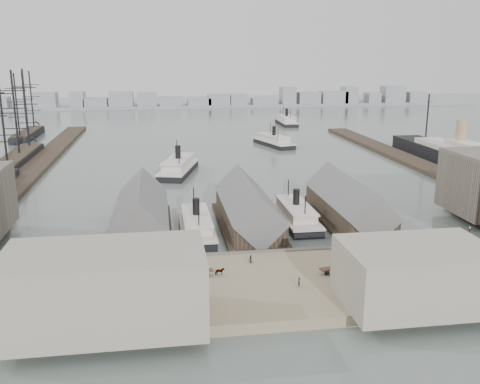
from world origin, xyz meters
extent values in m
plane|color=#53605B|center=(0.00, 0.00, 0.00)|extent=(900.00, 900.00, 0.00)
cube|color=#857559|center=(0.00, -20.00, 1.00)|extent=(180.00, 30.00, 2.00)
cube|color=#59544C|center=(0.00, -5.20, 1.15)|extent=(180.00, 1.20, 2.30)
cube|color=#2D231C|center=(-68.00, 100.00, 0.80)|extent=(10.00, 220.00, 1.60)
cube|color=#2D231C|center=(78.00, 90.00, 0.80)|extent=(10.00, 180.00, 1.60)
cube|color=#2D231C|center=(-26.00, 16.00, 0.60)|extent=(14.00, 42.00, 1.20)
cube|color=#2D231C|center=(-26.00, 17.00, 3.70)|extent=(12.00, 36.00, 5.00)
cube|color=#59595B|center=(-26.00, 17.00, 6.30)|extent=(12.60, 37.00, 12.60)
cube|color=#2D231C|center=(0.00, 16.00, 0.60)|extent=(14.00, 42.00, 1.20)
cube|color=#2D231C|center=(0.00, 17.00, 3.70)|extent=(12.00, 36.00, 5.00)
cube|color=#59595B|center=(0.00, 17.00, 6.30)|extent=(12.60, 37.00, 12.60)
cube|color=#2D231C|center=(26.00, 16.00, 0.60)|extent=(14.00, 42.00, 1.20)
cube|color=#2D231C|center=(26.00, 17.00, 3.70)|extent=(12.00, 36.00, 5.00)
cube|color=#59595B|center=(26.00, 17.00, 6.30)|extent=(12.60, 37.00, 12.60)
cube|color=gray|center=(20.00, -32.00, 7.00)|extent=(24.00, 16.00, 10.00)
cube|color=gray|center=(-30.00, -32.00, 8.00)|extent=(30.00, 16.00, 12.00)
cylinder|color=black|center=(-45.00, -7.00, 3.80)|extent=(0.16, 0.16, 3.60)
sphere|color=beige|center=(-45.00, -7.00, 5.70)|extent=(0.44, 0.44, 0.44)
cylinder|color=black|center=(-15.00, -7.00, 3.80)|extent=(0.16, 0.16, 3.60)
sphere|color=beige|center=(-15.00, -7.00, 5.70)|extent=(0.44, 0.44, 0.44)
cylinder|color=black|center=(15.00, -7.00, 3.80)|extent=(0.16, 0.16, 3.60)
sphere|color=beige|center=(15.00, -7.00, 5.70)|extent=(0.44, 0.44, 0.44)
cylinder|color=black|center=(45.00, -7.00, 3.80)|extent=(0.16, 0.16, 3.60)
sphere|color=beige|center=(45.00, -7.00, 5.70)|extent=(0.44, 0.44, 0.44)
cube|color=gray|center=(0.00, 340.00, 1.00)|extent=(500.00, 40.00, 2.00)
cube|color=gray|center=(-123.57, 330.00, 3.62)|extent=(14.71, 14.00, 7.23)
cube|color=gray|center=(-107.98, 330.00, 6.62)|extent=(17.63, 14.00, 13.23)
cube|color=gray|center=(-83.49, 330.00, 6.79)|extent=(10.74, 14.00, 13.58)
cube|color=gray|center=(-69.86, 330.00, 4.32)|extent=(18.06, 14.00, 8.64)
cube|color=gray|center=(-49.92, 330.00, 6.64)|extent=(18.55, 14.00, 13.29)
cube|color=gray|center=(-29.70, 330.00, 6.24)|extent=(15.33, 14.00, 12.47)
cube|color=gray|center=(-11.29, 330.00, 4.36)|extent=(17.56, 14.00, 8.72)
cube|color=gray|center=(11.96, 330.00, 3.82)|extent=(18.76, 14.00, 7.63)
cube|color=gray|center=(27.85, 330.00, 5.17)|extent=(17.61, 14.00, 10.35)
cube|color=gray|center=(44.04, 330.00, 5.15)|extent=(13.38, 14.00, 10.30)
cube|color=gray|center=(65.61, 330.00, 3.38)|extent=(20.73, 14.00, 6.75)
cube|color=gray|center=(85.69, 330.00, 7.79)|extent=(11.51, 14.00, 15.57)
cube|color=gray|center=(103.47, 330.00, 5.63)|extent=(18.17, 14.00, 11.26)
cube|color=gray|center=(125.20, 330.00, 5.92)|extent=(21.81, 14.00, 11.83)
cube|color=gray|center=(139.05, 330.00, 7.75)|extent=(11.12, 14.00, 15.50)
cube|color=gray|center=(159.69, 330.00, 5.14)|extent=(10.90, 14.00, 10.29)
cube|color=gray|center=(177.90, 330.00, 7.86)|extent=(17.95, 14.00, 15.72)
cube|color=gray|center=(197.92, 330.00, 5.26)|extent=(14.21, 14.00, 10.51)
cube|color=black|center=(-13.00, 14.62, 0.84)|extent=(7.50, 26.25, 1.69)
cube|color=beige|center=(-13.00, 14.62, 2.06)|extent=(7.87, 26.25, 0.47)
cube|color=beige|center=(-13.00, 14.62, 3.37)|extent=(6.09, 18.75, 2.06)
cube|color=beige|center=(-13.00, 14.62, 4.69)|extent=(6.56, 20.62, 0.37)
cylinder|color=black|center=(-13.00, 14.62, 6.75)|extent=(1.69, 1.69, 4.22)
cylinder|color=black|center=(-13.00, 23.06, 6.56)|extent=(0.28, 0.28, 5.62)
cylinder|color=black|center=(-13.00, 6.19, 6.56)|extent=(0.28, 0.28, 5.62)
cube|color=black|center=(13.00, 19.59, 0.85)|extent=(7.55, 26.42, 1.70)
cube|color=beige|center=(13.00, 19.59, 2.08)|extent=(7.93, 26.42, 0.47)
cube|color=beige|center=(13.00, 19.59, 3.40)|extent=(6.13, 18.87, 2.08)
cube|color=beige|center=(13.00, 19.59, 4.72)|extent=(6.61, 20.76, 0.38)
cylinder|color=black|center=(13.00, 19.59, 6.79)|extent=(1.70, 1.70, 4.25)
cylinder|color=black|center=(13.00, 28.08, 6.61)|extent=(0.28, 0.28, 5.66)
cylinder|color=black|center=(13.00, 11.09, 6.61)|extent=(0.28, 0.28, 5.66)
cube|color=black|center=(-14.67, 82.63, 0.99)|extent=(16.45, 31.97, 1.98)
cube|color=beige|center=(-14.67, 82.63, 2.42)|extent=(16.88, 32.08, 0.55)
cube|color=beige|center=(-14.67, 82.63, 3.95)|extent=(12.59, 23.06, 2.42)
cube|color=beige|center=(-14.67, 82.63, 5.49)|extent=(13.68, 25.32, 0.44)
cylinder|color=black|center=(-14.67, 82.63, 7.90)|extent=(1.98, 1.98, 4.94)
cylinder|color=black|center=(-14.67, 92.51, 7.68)|extent=(0.33, 0.33, 6.59)
cylinder|color=black|center=(-14.67, 72.75, 7.68)|extent=(0.33, 0.33, 6.59)
cube|color=black|center=(32.48, 136.89, 0.89)|extent=(15.55, 28.74, 1.78)
cube|color=beige|center=(32.48, 136.89, 2.17)|extent=(15.93, 28.86, 0.49)
cube|color=beige|center=(32.48, 136.89, 3.55)|extent=(11.85, 20.75, 2.17)
cube|color=beige|center=(32.48, 136.89, 4.94)|extent=(12.89, 22.79, 0.39)
cylinder|color=black|center=(32.48, 136.89, 7.11)|extent=(1.78, 1.78, 4.44)
cylinder|color=black|center=(32.48, 145.77, 6.91)|extent=(0.30, 0.30, 5.92)
cylinder|color=black|center=(32.48, 128.00, 6.91)|extent=(0.30, 0.30, 5.92)
cube|color=black|center=(56.57, 211.81, 0.94)|extent=(8.75, 29.45, 1.89)
cube|color=beige|center=(56.57, 211.81, 2.31)|extent=(9.17, 29.46, 0.52)
cube|color=beige|center=(56.57, 211.81, 3.77)|extent=(7.07, 21.05, 2.31)
cube|color=beige|center=(56.57, 211.81, 5.24)|extent=(7.62, 23.15, 0.42)
cylinder|color=black|center=(56.57, 211.81, 7.55)|extent=(1.89, 1.89, 4.72)
cylinder|color=black|center=(56.57, 221.25, 7.34)|extent=(0.31, 0.31, 6.29)
cylinder|color=black|center=(56.57, 202.38, 7.34)|extent=(0.31, 0.31, 6.29)
cube|color=black|center=(-76.69, 112.40, 1.77)|extent=(8.86, 51.21, 3.55)
cube|color=#2D231C|center=(-76.69, 112.40, 3.84)|extent=(8.37, 46.09, 0.59)
cylinder|color=black|center=(-76.69, 94.47, 19.70)|extent=(0.79, 0.79, 33.48)
cylinder|color=black|center=(-76.69, 112.40, 19.70)|extent=(0.79, 0.79, 33.48)
cylinder|color=black|center=(-76.69, 130.32, 19.70)|extent=(0.79, 0.79, 33.48)
cube|color=black|center=(-88.45, 179.48, 1.63)|extent=(8.17, 45.40, 3.27)
cube|color=#2D231C|center=(-88.45, 179.48, 3.54)|extent=(7.72, 40.86, 0.54)
cylinder|color=black|center=(-88.45, 163.60, 18.16)|extent=(0.73, 0.73, 30.87)
cylinder|color=black|center=(-88.45, 179.48, 18.16)|extent=(0.73, 0.73, 30.87)
cylinder|color=black|center=(-88.45, 195.37, 18.16)|extent=(0.73, 0.73, 30.87)
cube|color=black|center=(92.00, 77.61, 2.89)|extent=(12.50, 91.37, 5.77)
cube|color=beige|center=(92.00, 77.61, 6.73)|extent=(10.58, 52.90, 1.92)
cube|color=beige|center=(92.00, 72.80, 9.14)|extent=(7.69, 19.24, 2.89)
cylinder|color=tan|center=(92.00, 77.61, 13.47)|extent=(4.23, 4.23, 9.62)
imported|color=black|center=(-44.86, -13.41, 2.81)|extent=(1.48, 1.32, 1.62)
cube|color=#3F2D21|center=(-47.46, -13.40, 2.90)|extent=(2.61, 1.51, 0.25)
cylinder|color=black|center=(-47.47, -14.10, 2.55)|extent=(1.10, 0.09, 1.10)
cylinder|color=black|center=(-47.46, -12.70, 2.55)|extent=(1.10, 0.09, 1.10)
imported|color=black|center=(-10.82, -15.89, 2.73)|extent=(1.79, 0.95, 1.45)
cube|color=#3F2D21|center=(-13.40, -15.62, 2.90)|extent=(2.74, 1.76, 0.25)
cylinder|color=black|center=(-13.47, -16.32, 2.55)|extent=(1.10, 0.19, 1.10)
cylinder|color=black|center=(-13.33, -14.93, 2.55)|extent=(1.10, 0.19, 1.10)
imported|color=black|center=(11.72, -18.93, 2.80)|extent=(1.67, 1.85, 1.61)
cube|color=#3F2D21|center=(9.18, -18.38, 2.90)|extent=(2.86, 2.01, 0.25)
cylinder|color=black|center=(9.04, -19.07, 2.55)|extent=(1.09, 0.31, 1.10)
cylinder|color=black|center=(9.33, -17.70, 2.55)|extent=(1.09, 0.31, 1.10)
imported|color=black|center=(-41.65, -13.66, 2.78)|extent=(0.69, 0.62, 1.56)
imported|color=black|center=(-46.14, -16.33, 2.86)|extent=(1.03, 1.06, 1.72)
imported|color=black|center=(-29.97, -10.17, 2.84)|extent=(1.25, 1.15, 1.69)
imported|color=black|center=(-22.88, -23.53, 2.79)|extent=(0.95, 0.46, 1.58)
imported|color=black|center=(-4.03, -10.61, 2.79)|extent=(0.75, 0.90, 1.57)
imported|color=black|center=(2.56, -23.10, 2.89)|extent=(0.70, 0.79, 1.79)
imported|color=black|center=(27.42, -14.87, 2.79)|extent=(0.85, 0.94, 1.58)
imported|color=black|center=(32.34, -13.47, 2.82)|extent=(0.92, 0.99, 1.63)
camera|label=1|loc=(-21.06, -108.64, 42.37)|focal=40.00mm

